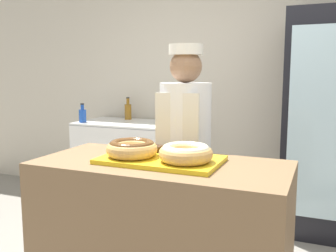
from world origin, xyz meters
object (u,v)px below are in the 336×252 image
donut_chocolate_glaze (132,148)px  bottle_blue (83,115)px  bottle_amber (128,111)px  baker_person (185,159)px  bottle_green (159,117)px  brownie_back_left (155,148)px  brownie_back_right (187,151)px  chest_freezer (126,162)px  serving_tray (161,160)px  beverage_fridge (321,124)px  donut_light_glaze (186,152)px

donut_chocolate_glaze → bottle_blue: bearing=132.6°
bottle_amber → bottle_blue: size_ratio=1.24×
baker_person → bottle_green: (-0.70, 1.15, 0.13)m
donut_chocolate_glaze → bottle_blue: 2.13m
brownie_back_left → brownie_back_right: bearing=0.0°
donut_chocolate_glaze → bottle_blue: (-1.44, 1.57, -0.05)m
chest_freezer → donut_chocolate_glaze: bearing=-59.8°
brownie_back_left → bottle_blue: 2.05m
serving_tray → chest_freezer: (-1.19, 1.75, -0.52)m
serving_tray → baker_person: (-0.06, 0.54, -0.12)m
beverage_fridge → bottle_green: bearing=-178.2°
brownie_back_right → baker_person: (-0.16, 0.40, -0.14)m
baker_person → bottle_blue: size_ratio=7.91×
bottle_green → bottle_blue: size_ratio=1.00×
donut_chocolate_glaze → bottle_blue: bottle_blue is taller
beverage_fridge → bottle_blue: (-2.36, -0.20, 0.00)m
donut_light_glaze → brownie_back_left: donut_light_glaze is taller
brownie_back_right → donut_light_glaze: bearing=-71.8°
brownie_back_right → bottle_amber: bottle_amber is taller
donut_light_glaze → bottle_blue: bearing=138.1°
beverage_fridge → chest_freezer: size_ratio=1.96×
donut_light_glaze → brownie_back_left: bearing=145.6°
donut_light_glaze → bottle_green: bearing=118.0°
serving_tray → chest_freezer: bearing=124.3°
brownie_back_right → bottle_amber: bearing=127.1°
brownie_back_right → bottle_green: (-0.86, 1.55, -0.02)m
serving_tray → donut_chocolate_glaze: 0.17m
bottle_green → donut_chocolate_glaze: bearing=-70.5°
chest_freezer → bottle_green: 0.68m
bottle_blue → bottle_green: bearing=10.7°
donut_light_glaze → serving_tray: bearing=167.4°
serving_tray → donut_chocolate_glaze: donut_chocolate_glaze is taller
donut_chocolate_glaze → chest_freezer: 2.14m
beverage_fridge → bottle_green: (-1.53, -0.05, 0.00)m
brownie_back_left → bottle_green: bearing=113.2°
serving_tray → donut_light_glaze: bearing=-12.6°
brownie_back_right → baker_person: bearing=111.6°
serving_tray → brownie_back_right: brownie_back_right is taller
donut_light_glaze → bottle_blue: bottle_blue is taller
chest_freezer → serving_tray: bearing=-55.7°
donut_chocolate_glaze → baker_person: 0.61m
baker_person → bottle_amber: bearing=130.6°
chest_freezer → bottle_green: size_ratio=4.90×
serving_tray → donut_chocolate_glaze: size_ratio=2.30×
donut_light_glaze → bottle_amber: (-1.42, 1.98, -0.03)m
baker_person → bottle_blue: 1.83m
bottle_blue → bottle_amber: bearing=51.6°
brownie_back_left → baker_person: size_ratio=0.05×
donut_light_glaze → bottle_blue: 2.35m
bottle_amber → bottle_blue: (-0.33, -0.41, -0.02)m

